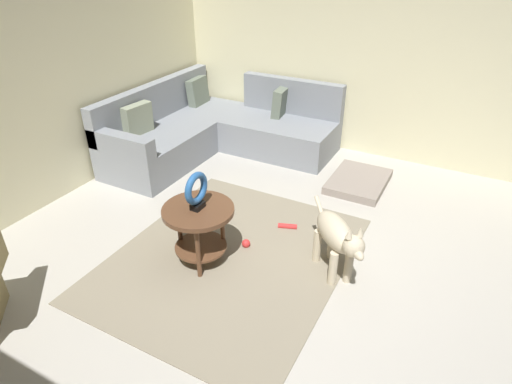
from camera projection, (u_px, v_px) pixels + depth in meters
ground_plane at (296, 299)px, 3.47m from camera, size 6.00×6.00×0.10m
wall_back at (7, 78)px, 3.95m from camera, size 6.00×0.12×2.70m
wall_right at (403, 49)px, 5.00m from camera, size 0.12×6.00×2.70m
area_rug at (230, 257)px, 3.84m from camera, size 2.30×1.90×0.01m
sectional_couch at (216, 131)px, 5.63m from camera, size 2.20×2.25×0.88m
side_table at (199, 221)px, 3.60m from camera, size 0.60×0.60×0.54m
torus_sculpture at (196, 190)px, 3.45m from camera, size 0.28×0.08×0.33m
dog_bed_mat at (358, 181)px, 4.96m from camera, size 0.80×0.60×0.09m
dog at (337, 237)px, 3.47m from camera, size 0.64×0.63×0.63m
dog_toy_ball at (246, 243)px, 3.95m from camera, size 0.08×0.08×0.08m
dog_toy_rope at (288, 226)px, 4.22m from camera, size 0.11×0.19×0.05m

